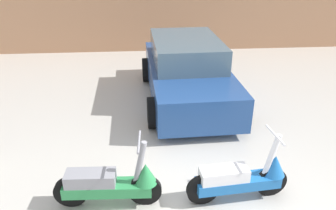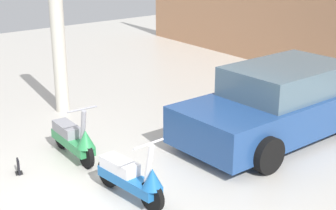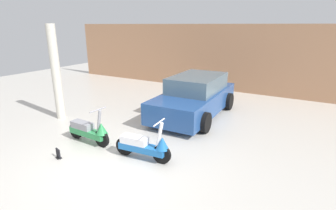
{
  "view_description": "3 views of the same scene",
  "coord_description": "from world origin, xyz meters",
  "views": [
    {
      "loc": [
        -0.81,
        -3.35,
        3.48
      ],
      "look_at": [
        -0.37,
        2.16,
        0.82
      ],
      "focal_mm": 35.0,
      "sensor_mm": 36.0,
      "label": 1
    },
    {
      "loc": [
        6.67,
        -3.46,
        4.05
      ],
      "look_at": [
        -0.4,
        1.97,
        0.99
      ],
      "focal_mm": 55.0,
      "sensor_mm": 36.0,
      "label": 2
    },
    {
      "loc": [
        4.11,
        -4.42,
        3.3
      ],
      "look_at": [
        0.33,
        2.15,
        0.97
      ],
      "focal_mm": 28.0,
      "sensor_mm": 36.0,
      "label": 3
    }
  ],
  "objects": [
    {
      "name": "car_rear_left",
      "position": [
        0.27,
        4.28,
        0.71
      ],
      "size": [
        2.22,
        4.44,
        1.49
      ],
      "rotation": [
        0.0,
        0.0,
        -1.54
      ],
      "color": "navy",
      "rests_on": "ground_plane"
    },
    {
      "name": "wall_back",
      "position": [
        0.0,
        8.66,
        1.67
      ],
      "size": [
        19.6,
        0.12,
        3.34
      ],
      "primitive_type": "cube",
      "color": "tan",
      "rests_on": "ground_plane"
    },
    {
      "name": "scooter_front_left",
      "position": [
        -1.32,
        0.5,
        0.39
      ],
      "size": [
        1.59,
        0.57,
        1.11
      ],
      "rotation": [
        0.0,
        0.0,
        -0.04
      ],
      "color": "black",
      "rests_on": "ground_plane"
    },
    {
      "name": "scooter_front_right",
      "position": [
        0.62,
        0.48,
        0.39
      ],
      "size": [
        1.57,
        0.57,
        1.1
      ],
      "rotation": [
        0.0,
        0.0,
        0.09
      ],
      "color": "black",
      "rests_on": "ground_plane"
    }
  ]
}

